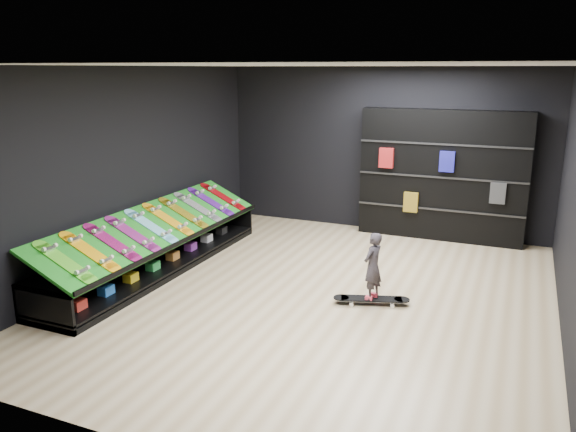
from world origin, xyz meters
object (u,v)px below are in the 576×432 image
at_px(display_rack, 158,253).
at_px(child, 372,279).
at_px(back_shelving, 442,176).
at_px(floor_skateboard, 371,301).

relative_size(display_rack, child, 8.52).
height_order(display_rack, back_shelving, back_shelving).
xyz_separation_m(display_rack, back_shelving, (3.66, 3.32, 0.89)).
distance_m(display_rack, child, 3.32).
bearing_deg(floor_skateboard, display_rack, 161.08).
distance_m(display_rack, back_shelving, 5.02).
xyz_separation_m(back_shelving, floor_skateboard, (-0.34, -3.34, -1.10)).
bearing_deg(display_rack, child, -0.43).
relative_size(back_shelving, floor_skateboard, 2.91).
relative_size(display_rack, floor_skateboard, 4.59).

